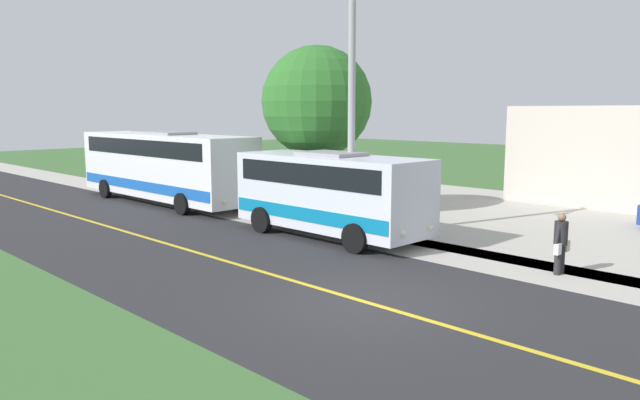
% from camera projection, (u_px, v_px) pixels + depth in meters
% --- Properties ---
extents(ground_plane, '(120.00, 120.00, 0.00)m').
position_uv_depth(ground_plane, '(364.00, 302.00, 13.30)').
color(ground_plane, '#3D6633').
extents(road_surface, '(8.00, 100.00, 0.01)m').
position_uv_depth(road_surface, '(364.00, 302.00, 13.30)').
color(road_surface, '#28282B').
rests_on(road_surface, ground).
extents(sidewalk, '(2.40, 100.00, 0.01)m').
position_uv_depth(sidewalk, '(486.00, 261.00, 16.93)').
color(sidewalk, '#B2ADA3').
rests_on(sidewalk, ground).
extents(road_centre_line, '(0.16, 100.00, 0.00)m').
position_uv_depth(road_centre_line, '(364.00, 302.00, 13.30)').
color(road_centre_line, gold).
rests_on(road_centre_line, ground).
extents(shuttle_bus_front, '(2.65, 7.11, 2.84)m').
position_uv_depth(shuttle_bus_front, '(331.00, 190.00, 20.01)').
color(shuttle_bus_front, silver).
rests_on(shuttle_bus_front, ground).
extents(transit_bus_rear, '(2.75, 11.14, 3.26)m').
position_uv_depth(transit_bus_rear, '(164.00, 164.00, 27.47)').
color(transit_bus_rear, white).
rests_on(transit_bus_rear, ground).
extents(pedestrian_with_bags, '(0.72, 0.34, 1.59)m').
position_uv_depth(pedestrian_with_bags, '(561.00, 242.00, 15.47)').
color(pedestrian_with_bags, '#262628').
rests_on(pedestrian_with_bags, ground).
extents(street_light_pole, '(1.97, 0.24, 8.58)m').
position_uv_depth(street_light_pole, '(349.00, 95.00, 19.50)').
color(street_light_pole, '#9E9EA3').
rests_on(street_light_pole, ground).
extents(tree_curbside, '(4.44, 4.44, 6.77)m').
position_uv_depth(tree_curbside, '(317.00, 102.00, 24.13)').
color(tree_curbside, '#4C3826').
rests_on(tree_curbside, ground).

